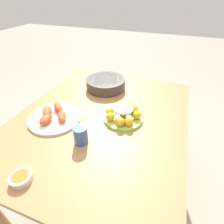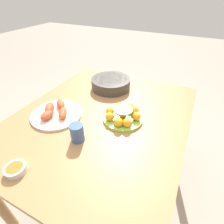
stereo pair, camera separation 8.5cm
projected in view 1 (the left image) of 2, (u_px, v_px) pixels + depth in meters
The scene contains 7 objects.
ground_plane at pixel (104, 186), 1.50m from camera, with size 12.00×12.00×0.00m, color #9E9384.
dining_table at pixel (102, 129), 1.11m from camera, with size 1.20×0.98×0.76m.
cake_plate at pixel (123, 115), 1.01m from camera, with size 0.23×0.23×0.08m.
serving_bowl at pixel (106, 83), 1.31m from camera, with size 0.29×0.29×0.08m.
sauce_bowl at pixel (21, 178), 0.70m from camera, with size 0.09×0.09×0.03m.
seafood_platter at pixel (54, 116), 1.02m from camera, with size 0.30×0.30×0.07m.
cup_near at pixel (81, 135), 0.85m from camera, with size 0.07×0.07×0.09m.
Camera 1 is at (-0.76, -0.34, 1.40)m, focal length 28.00 mm.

